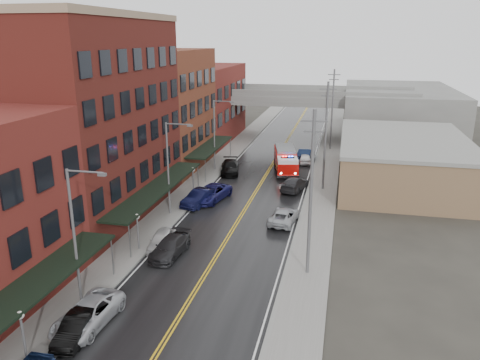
# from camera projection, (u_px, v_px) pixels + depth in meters

# --- Properties ---
(road) EXTENTS (11.00, 160.00, 0.02)m
(road) POSITION_uv_depth(u_px,v_px,m) (251.00, 199.00, 49.47)
(road) COLOR black
(road) RESTS_ON ground
(sidewalk_left) EXTENTS (3.00, 160.00, 0.15)m
(sidewalk_left) POSITION_uv_depth(u_px,v_px,m) (186.00, 194.00, 50.99)
(sidewalk_left) COLOR slate
(sidewalk_left) RESTS_ON ground
(sidewalk_right) EXTENTS (3.00, 160.00, 0.15)m
(sidewalk_right) POSITION_uv_depth(u_px,v_px,m) (321.00, 204.00, 47.90)
(sidewalk_right) COLOR slate
(sidewalk_right) RESTS_ON ground
(curb_left) EXTENTS (0.30, 160.00, 0.15)m
(curb_left) POSITION_uv_depth(u_px,v_px,m) (200.00, 195.00, 50.64)
(curb_left) COLOR gray
(curb_left) RESTS_ON ground
(curb_right) EXTENTS (0.30, 160.00, 0.15)m
(curb_right) POSITION_uv_depth(u_px,v_px,m) (305.00, 203.00, 48.25)
(curb_right) COLOR gray
(curb_right) RESTS_ON ground
(brick_building_b) EXTENTS (9.00, 20.00, 18.00)m
(brick_building_b) POSITION_uv_depth(u_px,v_px,m) (96.00, 122.00, 43.11)
(brick_building_b) COLOR #4D1914
(brick_building_b) RESTS_ON ground
(brick_building_c) EXTENTS (9.00, 15.00, 15.00)m
(brick_building_c) POSITION_uv_depth(u_px,v_px,m) (166.00, 110.00, 59.86)
(brick_building_c) COLOR brown
(brick_building_c) RESTS_ON ground
(brick_building_far) EXTENTS (9.00, 20.00, 12.00)m
(brick_building_far) POSITION_uv_depth(u_px,v_px,m) (206.00, 103.00, 76.61)
(brick_building_far) COLOR maroon
(brick_building_far) RESTS_ON ground
(tan_building) EXTENTS (14.00, 22.00, 5.00)m
(tan_building) POSITION_uv_depth(u_px,v_px,m) (402.00, 162.00, 54.67)
(tan_building) COLOR olive
(tan_building) RESTS_ON ground
(right_far_block) EXTENTS (18.00, 30.00, 8.00)m
(right_far_block) POSITION_uv_depth(u_px,v_px,m) (397.00, 111.00, 81.77)
(right_far_block) COLOR slate
(right_far_block) RESTS_ON ground
(awning_0) EXTENTS (2.60, 16.00, 3.09)m
(awning_0) POSITION_uv_depth(u_px,v_px,m) (26.00, 291.00, 25.94)
(awning_0) COLOR black
(awning_0) RESTS_ON ground
(awning_1) EXTENTS (2.60, 18.00, 3.09)m
(awning_1) POSITION_uv_depth(u_px,v_px,m) (158.00, 188.00, 43.65)
(awning_1) COLOR black
(awning_1) RESTS_ON ground
(awning_2) EXTENTS (2.60, 13.00, 3.09)m
(awning_2) POSITION_uv_depth(u_px,v_px,m) (210.00, 147.00, 59.96)
(awning_2) COLOR black
(awning_2) RESTS_ON ground
(globe_lamp_0) EXTENTS (0.44, 0.44, 3.12)m
(globe_lamp_0) POSITION_uv_depth(u_px,v_px,m) (22.00, 325.00, 24.04)
(globe_lamp_0) COLOR #59595B
(globe_lamp_0) RESTS_ON ground
(globe_lamp_1) EXTENTS (0.44, 0.44, 3.12)m
(globe_lamp_1) POSITION_uv_depth(u_px,v_px,m) (137.00, 224.00, 37.09)
(globe_lamp_1) COLOR #59595B
(globe_lamp_1) RESTS_ON ground
(globe_lamp_2) EXTENTS (0.44, 0.44, 3.12)m
(globe_lamp_2) POSITION_uv_depth(u_px,v_px,m) (193.00, 175.00, 50.14)
(globe_lamp_2) COLOR #59595B
(globe_lamp_2) RESTS_ON ground
(street_lamp_0) EXTENTS (2.64, 0.22, 9.00)m
(street_lamp_0) POSITION_uv_depth(u_px,v_px,m) (77.00, 229.00, 28.82)
(street_lamp_0) COLOR #59595B
(street_lamp_0) RESTS_ON ground
(street_lamp_1) EXTENTS (2.64, 0.22, 9.00)m
(street_lamp_1) POSITION_uv_depth(u_px,v_px,m) (170.00, 163.00, 43.73)
(street_lamp_1) COLOR #59595B
(street_lamp_1) RESTS_ON ground
(street_lamp_2) EXTENTS (2.64, 0.22, 9.00)m
(street_lamp_2) POSITION_uv_depth(u_px,v_px,m) (216.00, 131.00, 58.65)
(street_lamp_2) COLOR #59595B
(street_lamp_2) RESTS_ON ground
(utility_pole_0) EXTENTS (1.80, 0.24, 12.00)m
(utility_pole_0) POSITION_uv_depth(u_px,v_px,m) (311.00, 192.00, 32.11)
(utility_pole_0) COLOR #59595B
(utility_pole_0) RESTS_ON ground
(utility_pole_1) EXTENTS (1.80, 0.24, 12.00)m
(utility_pole_1) POSITION_uv_depth(u_px,v_px,m) (326.00, 135.00, 50.75)
(utility_pole_1) COLOR #59595B
(utility_pole_1) RESTS_ON ground
(utility_pole_2) EXTENTS (1.80, 0.24, 12.00)m
(utility_pole_2) POSITION_uv_depth(u_px,v_px,m) (332.00, 108.00, 69.39)
(utility_pole_2) COLOR #59595B
(utility_pole_2) RESTS_ON ground
(overpass) EXTENTS (40.00, 10.00, 7.50)m
(overpass) POSITION_uv_depth(u_px,v_px,m) (290.00, 103.00, 77.53)
(overpass) COLOR slate
(overpass) RESTS_ON ground
(fire_truck) EXTENTS (4.47, 8.34, 2.92)m
(fire_truck) POSITION_uv_depth(u_px,v_px,m) (286.00, 160.00, 59.12)
(fire_truck) COLOR #B90C08
(fire_truck) RESTS_ON ground
(parked_car_left_1) EXTENTS (1.84, 4.15, 1.32)m
(parked_car_left_1) POSITION_uv_depth(u_px,v_px,m) (77.00, 327.00, 26.62)
(parked_car_left_1) COLOR black
(parked_car_left_1) RESTS_ON ground
(parked_car_left_2) EXTENTS (2.76, 5.47, 1.48)m
(parked_car_left_2) POSITION_uv_depth(u_px,v_px,m) (88.00, 314.00, 27.75)
(parked_car_left_2) COLOR #ADB0B6
(parked_car_left_2) RESTS_ON ground
(parked_car_left_3) EXTENTS (2.35, 5.01, 1.41)m
(parked_car_left_3) POSITION_uv_depth(u_px,v_px,m) (170.00, 247.00, 36.69)
(parked_car_left_3) COLOR black
(parked_car_left_3) RESTS_ON ground
(parked_car_left_4) EXTENTS (2.10, 4.30, 1.41)m
(parked_car_left_4) POSITION_uv_depth(u_px,v_px,m) (162.00, 240.00, 37.96)
(parked_car_left_4) COLOR silver
(parked_car_left_4) RESTS_ON ground
(parked_car_left_5) EXTENTS (2.96, 5.13, 1.60)m
(parked_car_left_5) POSITION_uv_depth(u_px,v_px,m) (200.00, 198.00, 47.64)
(parked_car_left_5) COLOR black
(parked_car_left_5) RESTS_ON ground
(parked_car_left_6) EXTENTS (3.84, 6.14, 1.58)m
(parked_car_left_6) POSITION_uv_depth(u_px,v_px,m) (211.00, 193.00, 48.98)
(parked_car_left_6) COLOR #14154C
(parked_car_left_6) RESTS_ON ground
(parked_car_left_7) EXTENTS (3.28, 5.74, 1.57)m
(parked_car_left_7) POSITION_uv_depth(u_px,v_px,m) (230.00, 167.00, 58.78)
(parked_car_left_7) COLOR black
(parked_car_left_7) RESTS_ON ground
(parked_car_right_0) EXTENTS (2.70, 5.01, 1.33)m
(parked_car_right_0) POSITION_uv_depth(u_px,v_px,m) (284.00, 216.00, 43.12)
(parked_car_right_0) COLOR #A3A7AB
(parked_car_right_0) RESTS_ON ground
(parked_car_right_1) EXTENTS (3.16, 5.45, 1.48)m
(parked_car_right_1) POSITION_uv_depth(u_px,v_px,m) (294.00, 184.00, 52.30)
(parked_car_right_1) COLOR #28282B
(parked_car_right_1) RESTS_ON ground
(parked_car_right_2) EXTENTS (2.14, 4.30, 1.41)m
(parked_car_right_2) POSITION_uv_depth(u_px,v_px,m) (305.00, 158.00, 63.48)
(parked_car_right_2) COLOR white
(parked_car_right_2) RESTS_ON ground
(parked_car_right_3) EXTENTS (2.23, 5.21, 1.67)m
(parked_car_right_3) POSITION_uv_depth(u_px,v_px,m) (306.00, 154.00, 64.93)
(parked_car_right_3) COLOR #0E1832
(parked_car_right_3) RESTS_ON ground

